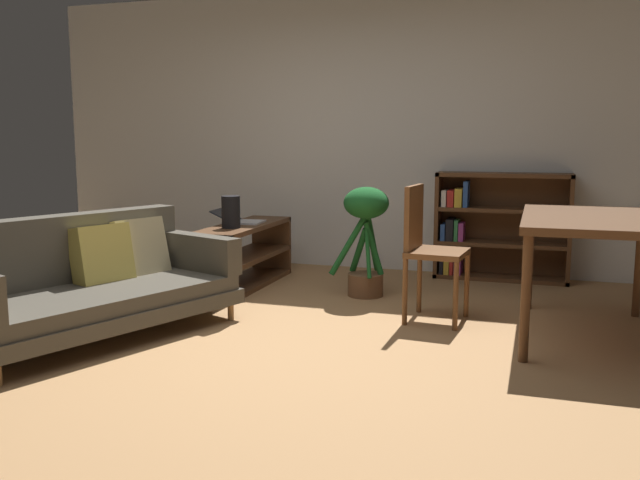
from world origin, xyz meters
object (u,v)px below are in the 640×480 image
potted_floor_plant (366,230)px  open_laptop (241,220)px  media_console (244,255)px  bookshelf (494,227)px  desk_speaker (231,212)px  dining_chair_near (428,244)px  fabric_couch (89,281)px  dining_table (592,228)px

potted_floor_plant → open_laptop: bearing=173.4°
media_console → bookshelf: bearing=26.1°
desk_speaker → dining_chair_near: dining_chair_near is taller
media_console → desk_speaker: size_ratio=4.93×
media_console → desk_speaker: bearing=-89.3°
bookshelf → media_console: bearing=-153.9°
fabric_couch → potted_floor_plant: size_ratio=2.27×
fabric_couch → media_console: size_ratio=1.54×
media_console → dining_table: 2.89m
media_console → bookshelf: 2.29m
fabric_couch → dining_chair_near: (2.06, 1.02, 0.19)m
dining_chair_near → bookshelf: bookshelf is taller
fabric_couch → media_console: (0.36, 1.66, -0.08)m
desk_speaker → dining_chair_near: 1.74m
dining_table → potted_floor_plant: bearing=157.4°
media_console → potted_floor_plant: (1.10, -0.04, 0.27)m
open_laptop → potted_floor_plant: bearing=-6.6°
media_console → bookshelf: (2.05, 1.00, 0.21)m
desk_speaker → dining_table: (2.75, -0.48, 0.04)m
potted_floor_plant → desk_speaker: bearing=-169.2°
potted_floor_plant → dining_chair_near: bearing=-44.9°
media_console → fabric_couch: bearing=-102.4°
desk_speaker → potted_floor_plant: potted_floor_plant is taller
fabric_couch → dining_chair_near: dining_chair_near is taller
desk_speaker → potted_floor_plant: (1.10, 0.21, -0.13)m
open_laptop → potted_floor_plant: size_ratio=0.51×
potted_floor_plant → dining_chair_near: 0.84m
desk_speaker → bookshelf: bearing=31.6°
fabric_couch → desk_speaker: 1.49m
dining_table → bookshelf: 1.89m
fabric_couch → desk_speaker: desk_speaker is taller
open_laptop → potted_floor_plant: (1.17, -0.14, -0.03)m
open_laptop → desk_speaker: bearing=-78.2°
open_laptop → dining_table: 2.95m
fabric_couch → bookshelf: bookshelf is taller
potted_floor_plant → dining_chair_near: dining_chair_near is taller
fabric_couch → media_console: 1.70m
fabric_couch → potted_floor_plant: (1.47, 1.61, 0.19)m
media_console → dining_chair_near: 1.84m
fabric_couch → dining_chair_near: size_ratio=2.12×
open_laptop → dining_chair_near: 1.91m
fabric_couch → dining_chair_near: 2.31m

